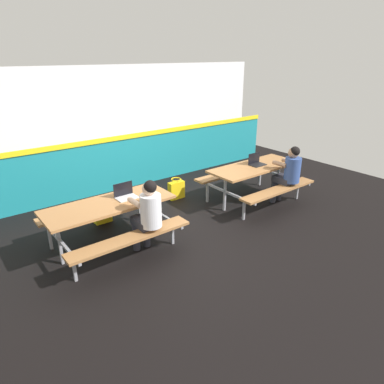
{
  "coord_description": "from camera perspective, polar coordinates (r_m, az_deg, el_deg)",
  "views": [
    {
      "loc": [
        -3.42,
        -4.45,
        2.82
      ],
      "look_at": [
        0.0,
        -0.01,
        0.55
      ],
      "focal_mm": 32.35,
      "sensor_mm": 36.0,
      "label": 1
    }
  ],
  "objects": [
    {
      "name": "tote_bag_bright",
      "position": [
        7.14,
        -2.61,
        0.4
      ],
      "size": [
        0.34,
        0.21,
        0.43
      ],
      "color": "yellow",
      "rests_on": "ground"
    },
    {
      "name": "picnic_table_right",
      "position": [
        7.0,
        10.2,
        2.98
      ],
      "size": [
        1.93,
        1.56,
        0.74
      ],
      "color": "#9E6B3D",
      "rests_on": "ground"
    },
    {
      "name": "accent_backdrop",
      "position": [
        7.67,
        -10.39,
        9.84
      ],
      "size": [
        8.0,
        0.14,
        2.6
      ],
      "color": "teal",
      "rests_on": "ground"
    },
    {
      "name": "ground_plane",
      "position": [
        6.28,
        -0.04,
        -4.72
      ],
      "size": [
        10.0,
        10.0,
        0.02
      ],
      "primitive_type": "cube",
      "color": "black"
    },
    {
      "name": "backpack_dark",
      "position": [
        6.34,
        -14.67,
        -2.98
      ],
      "size": [
        0.3,
        0.22,
        0.44
      ],
      "color": "yellow",
      "rests_on": "ground"
    },
    {
      "name": "student_nearer",
      "position": [
        4.98,
        -7.25,
        -3.24
      ],
      "size": [
        0.36,
        0.53,
        1.21
      ],
      "color": "#2D2D38",
      "rests_on": "ground"
    },
    {
      "name": "student_further",
      "position": [
        6.89,
        15.67,
        3.35
      ],
      "size": [
        0.36,
        0.53,
        1.21
      ],
      "color": "#2D2D38",
      "rests_on": "ground"
    },
    {
      "name": "laptop_dark",
      "position": [
        7.02,
        10.56,
        4.82
      ],
      "size": [
        0.32,
        0.22,
        0.22
      ],
      "color": "black",
      "rests_on": "picnic_table_right"
    },
    {
      "name": "picnic_table_left",
      "position": [
        5.35,
        -13.39,
        -3.39
      ],
      "size": [
        1.93,
        1.56,
        0.74
      ],
      "color": "#9E6B3D",
      "rests_on": "ground"
    },
    {
      "name": "laptop_silver",
      "position": [
        5.41,
        -10.91,
        -0.43
      ],
      "size": [
        0.32,
        0.22,
        0.22
      ],
      "color": "silver",
      "rests_on": "picnic_table_left"
    }
  ]
}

